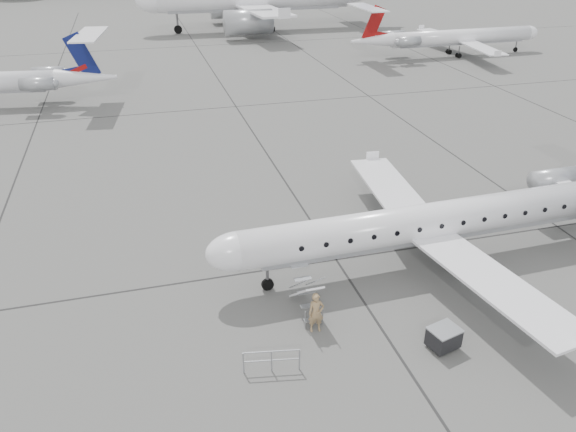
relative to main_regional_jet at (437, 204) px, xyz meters
name	(u,v)px	position (x,y,z in m)	size (l,w,h in m)	color
ground	(427,286)	(-1.14, -2.01, -3.33)	(320.00, 320.00, 0.00)	slate
main_regional_jet	(437,204)	(0.00, 0.00, 0.00)	(26.00, 18.72, 6.67)	white
airstair	(306,293)	(-7.48, -2.40, -2.29)	(0.85, 2.42, 2.09)	white
passenger	(316,313)	(-7.44, -3.76, -2.39)	(0.69, 0.45, 1.89)	#9C7E55
safety_railing	(272,361)	(-9.89, -5.67, -2.83)	(2.20, 0.08, 1.00)	#92959A
baggage_cart	(444,338)	(-2.68, -6.23, -2.82)	(1.19, 0.97, 1.04)	black
bg_regional_right	(463,29)	(28.03, 44.47, -0.01)	(25.31, 18.22, 6.64)	white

